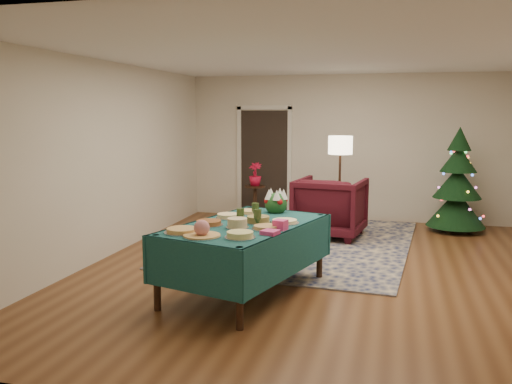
% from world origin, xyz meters
% --- Properties ---
extents(room_shell, '(7.00, 7.00, 7.00)m').
position_xyz_m(room_shell, '(0.00, 0.00, 1.35)').
color(room_shell, '#593319').
rests_on(room_shell, ground).
extents(doorway, '(1.08, 0.04, 2.16)m').
position_xyz_m(doorway, '(-1.60, 3.48, 1.10)').
color(doorway, black).
rests_on(doorway, ground).
extents(rug, '(3.54, 4.45, 0.02)m').
position_xyz_m(rug, '(-0.50, 1.40, 0.01)').
color(rug, '#131E4A').
rests_on(rug, ground).
extents(buffet_table, '(1.69, 2.26, 0.79)m').
position_xyz_m(buffet_table, '(-0.71, -1.09, 0.63)').
color(buffet_table, black).
rests_on(buffet_table, ground).
extents(platter_0, '(0.37, 0.37, 0.05)m').
position_xyz_m(platter_0, '(-1.21, -1.68, 0.81)').
color(platter_0, silver).
rests_on(platter_0, buffet_table).
extents(platter_1, '(0.37, 0.37, 0.17)m').
position_xyz_m(platter_1, '(-0.95, -1.80, 0.85)').
color(platter_1, silver).
rests_on(platter_1, buffet_table).
extents(platter_2, '(0.30, 0.30, 0.07)m').
position_xyz_m(platter_2, '(-0.58, -1.76, 0.82)').
color(platter_2, silver).
rests_on(platter_2, buffet_table).
extents(platter_3, '(0.31, 0.31, 0.05)m').
position_xyz_m(platter_3, '(-1.07, -1.26, 0.81)').
color(platter_3, silver).
rests_on(platter_3, buffet_table).
extents(platter_4, '(0.25, 0.25, 0.11)m').
position_xyz_m(platter_4, '(-0.73, -1.32, 0.84)').
color(platter_4, silver).
rests_on(platter_4, buffet_table).
extents(platter_5, '(0.30, 0.30, 0.04)m').
position_xyz_m(platter_5, '(-0.43, -1.31, 0.81)').
color(platter_5, silver).
rests_on(platter_5, buffet_table).
extents(platter_6, '(0.29, 0.29, 0.05)m').
position_xyz_m(platter_6, '(-0.99, -0.83, 0.81)').
color(platter_6, silver).
rests_on(platter_6, buffet_table).
extents(platter_7, '(0.29, 0.29, 0.08)m').
position_xyz_m(platter_7, '(-0.59, -1.00, 0.82)').
color(platter_7, silver).
rests_on(platter_7, buffet_table).
extents(platter_8, '(0.32, 0.32, 0.04)m').
position_xyz_m(platter_8, '(-0.30, -0.95, 0.81)').
color(platter_8, silver).
rests_on(platter_8, buffet_table).
extents(platter_9, '(0.29, 0.29, 0.04)m').
position_xyz_m(platter_9, '(-0.84, -0.48, 0.81)').
color(platter_9, silver).
rests_on(platter_9, buffet_table).
extents(goblet_0, '(0.08, 0.08, 0.18)m').
position_xyz_m(goblet_0, '(-0.68, -0.78, 0.88)').
color(goblet_0, '#2D471E').
rests_on(goblet_0, buffet_table).
extents(goblet_1, '(0.08, 0.08, 0.18)m').
position_xyz_m(goblet_1, '(-0.55, -1.17, 0.88)').
color(goblet_1, '#2D471E').
rests_on(goblet_1, buffet_table).
extents(goblet_2, '(0.08, 0.08, 0.18)m').
position_xyz_m(goblet_2, '(-0.75, -1.16, 0.88)').
color(goblet_2, '#2D471E').
rests_on(goblet_2, buffet_table).
extents(napkin_stack, '(0.19, 0.19, 0.04)m').
position_xyz_m(napkin_stack, '(-0.33, -1.52, 0.81)').
color(napkin_stack, '#D33A83').
rests_on(napkin_stack, buffet_table).
extents(gift_box, '(0.16, 0.16, 0.10)m').
position_xyz_m(gift_box, '(-0.28, -1.29, 0.84)').
color(gift_box, '#F3438F').
rests_on(gift_box, buffet_table).
extents(centerpiece, '(0.28, 0.28, 0.33)m').
position_xyz_m(centerpiece, '(-0.54, -0.32, 0.92)').
color(centerpiece, '#1E4C1E').
rests_on(centerpiece, buffet_table).
extents(armchair, '(1.16, 1.11, 1.07)m').
position_xyz_m(armchair, '(-0.13, 1.93, 0.53)').
color(armchair, '#3D0D16').
rests_on(armchair, ground).
extents(floor_lamp, '(0.39, 0.39, 1.62)m').
position_xyz_m(floor_lamp, '(-0.01, 2.18, 1.38)').
color(floor_lamp, '#A57F3F').
rests_on(floor_lamp, ground).
extents(side_table, '(0.38, 0.38, 0.68)m').
position_xyz_m(side_table, '(-1.60, 2.77, 0.33)').
color(side_table, black).
rests_on(side_table, ground).
extents(potted_plant, '(0.24, 0.42, 0.24)m').
position_xyz_m(potted_plant, '(-1.60, 2.77, 0.80)').
color(potted_plant, '#B40C2B').
rests_on(potted_plant, side_table).
extents(christmas_tree, '(1.08, 1.08, 1.77)m').
position_xyz_m(christmas_tree, '(1.89, 2.90, 0.80)').
color(christmas_tree, black).
rests_on(christmas_tree, ground).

